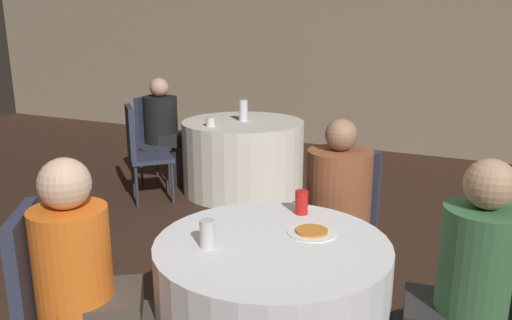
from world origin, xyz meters
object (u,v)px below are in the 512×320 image
at_px(person_floral_shirt, 334,215).
at_px(bottle_far, 243,110).
at_px(person_green_jacket, 456,300).
at_px(soda_can_silver, 207,234).
at_px(chair_near_southwest, 52,298).
at_px(soda_can_red, 302,202).
at_px(chair_near_east, 501,314).
at_px(person_orange_shirt, 93,289).
at_px(chair_far_west, 153,132).
at_px(table_near, 272,316).
at_px(person_black_shirt, 166,130).
at_px(chair_far_southwest, 140,146).
at_px(chair_near_north, 343,214).
at_px(table_far, 243,156).
at_px(pizza_plate_near, 312,232).

bearing_deg(person_floral_shirt, bottle_far, -46.59).
distance_m(person_green_jacket, soda_can_silver, 1.06).
height_order(chair_near_southwest, soda_can_red, chair_near_southwest).
xyz_separation_m(chair_near_southwest, chair_near_east, (1.70, 0.70, 0.00)).
bearing_deg(person_orange_shirt, soda_can_silver, 89.79).
height_order(chair_far_west, person_green_jacket, person_green_jacket).
distance_m(person_orange_shirt, person_floral_shirt, 1.41).
bearing_deg(table_near, bottle_far, 119.80).
distance_m(person_orange_shirt, soda_can_silver, 0.53).
height_order(person_black_shirt, person_orange_shirt, person_orange_shirt).
height_order(chair_far_southwest, person_black_shirt, person_black_shirt).
height_order(table_near, chair_far_southwest, chair_far_southwest).
bearing_deg(table_near, person_black_shirt, 133.68).
bearing_deg(person_floral_shirt, chair_near_southwest, 62.23).
relative_size(chair_near_east, soda_can_silver, 7.79).
bearing_deg(chair_far_west, person_green_jacket, 46.88).
xyz_separation_m(person_black_shirt, bottle_far, (0.86, 0.14, 0.25)).
distance_m(chair_near_east, person_black_shirt, 4.04).
distance_m(chair_near_north, chair_far_southwest, 2.45).
distance_m(person_floral_shirt, bottle_far, 2.41).
bearing_deg(chair_far_west, table_far, 90.00).
xyz_separation_m(table_far, chair_near_southwest, (0.73, -3.15, 0.19)).
xyz_separation_m(chair_far_southwest, soda_can_red, (2.22, -1.47, 0.24)).
distance_m(person_black_shirt, soda_can_silver, 3.40).
bearing_deg(person_floral_shirt, person_orange_shirt, 64.92).
relative_size(chair_near_north, person_green_jacket, 0.80).
height_order(table_far, bottle_far, bottle_far).
bearing_deg(person_green_jacket, bottle_far, 33.65).
xyz_separation_m(person_green_jacket, person_black_shirt, (-3.13, 2.36, 0.00)).
distance_m(pizza_plate_near, bottle_far, 2.94).
xyz_separation_m(chair_far_west, person_black_shirt, (0.16, 0.02, 0.03)).
bearing_deg(chair_far_southwest, chair_near_north, 23.06).
bearing_deg(table_far, chair_far_west, -172.29).
height_order(chair_near_north, person_green_jacket, person_green_jacket).
bearing_deg(chair_near_east, chair_near_southwest, 103.81).
distance_m(chair_near_north, soda_can_silver, 1.17).
bearing_deg(person_orange_shirt, table_near, 90.00).
bearing_deg(chair_far_southwest, person_floral_shirt, 19.64).
height_order(chair_near_north, person_black_shirt, person_black_shirt).
distance_m(table_far, pizza_plate_near, 2.94).
height_order(person_orange_shirt, person_floral_shirt, same).
xyz_separation_m(pizza_plate_near, soda_can_red, (-0.13, 0.21, 0.05)).
bearing_deg(chair_near_southwest, soda_can_silver, 89.85).
height_order(table_near, soda_can_red, soda_can_red).
distance_m(table_far, person_orange_shirt, 3.17).
xyz_separation_m(person_floral_shirt, soda_can_silver, (-0.27, -0.95, 0.20)).
height_order(chair_near_north, soda_can_red, chair_near_north).
bearing_deg(table_near, chair_far_west, 135.81).
bearing_deg(table_far, person_green_jacket, -47.68).
height_order(chair_near_southwest, bottle_far, bottle_far).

